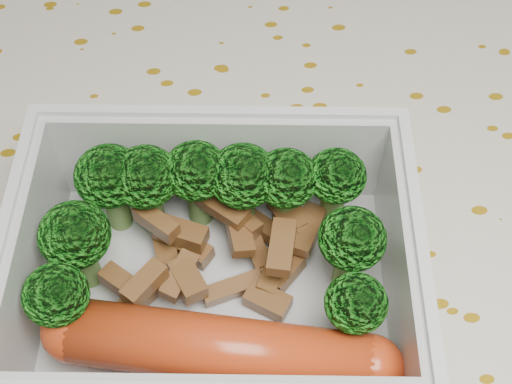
{
  "coord_description": "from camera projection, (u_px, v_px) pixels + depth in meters",
  "views": [
    {
      "loc": [
        -0.02,
        -0.23,
        1.11
      ],
      "look_at": [
        0.01,
        0.0,
        0.78
      ],
      "focal_mm": 50.0,
      "sensor_mm": 36.0,
      "label": 1
    }
  ],
  "objects": [
    {
      "name": "dining_table",
      "position": [
        247.0,
        295.0,
        0.49
      ],
      "size": [
        1.4,
        0.9,
        0.75
      ],
      "color": "brown",
      "rests_on": "ground"
    },
    {
      "name": "broccoli_florets",
      "position": [
        208.0,
        210.0,
        0.37
      ],
      "size": [
        0.18,
        0.12,
        0.06
      ],
      "color": "#608C3F",
      "rests_on": "lunch_container"
    },
    {
      "name": "tablecloth",
      "position": [
        246.0,
        258.0,
        0.45
      ],
      "size": [
        1.46,
        0.96,
        0.19
      ],
      "color": "beige",
      "rests_on": "dining_table"
    },
    {
      "name": "sausage",
      "position": [
        220.0,
        349.0,
        0.34
      ],
      "size": [
        0.17,
        0.06,
        0.03
      ],
      "color": "#B83713",
      "rests_on": "lunch_container"
    },
    {
      "name": "meat_pile",
      "position": [
        226.0,
        251.0,
        0.38
      ],
      "size": [
        0.13,
        0.08,
        0.03
      ],
      "color": "brown",
      "rests_on": "lunch_container"
    },
    {
      "name": "lunch_container",
      "position": [
        215.0,
        278.0,
        0.37
      ],
      "size": [
        0.22,
        0.18,
        0.07
      ],
      "color": "silver",
      "rests_on": "tablecloth"
    }
  ]
}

